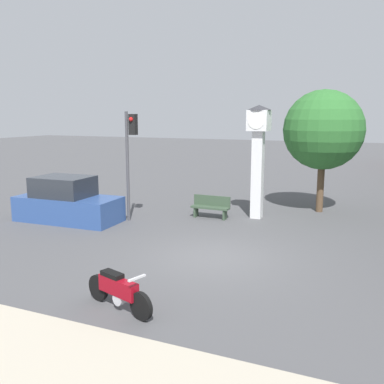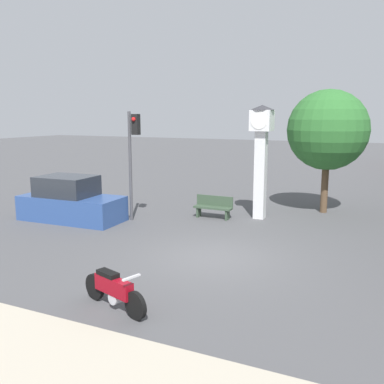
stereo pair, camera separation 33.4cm
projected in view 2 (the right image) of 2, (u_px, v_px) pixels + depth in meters
ground_plane at (213, 257)px, 12.83m from camera, size 120.00×120.00×0.00m
motorcycle at (114, 290)px, 9.36m from camera, size 2.01×0.79×0.92m
clock_tower at (261, 145)px, 17.18m from camera, size 0.99×0.99×4.61m
traffic_light at (133, 147)px, 16.82m from camera, size 0.50×0.35×4.35m
street_tree at (328, 130)px, 18.16m from camera, size 3.42×3.42×5.30m
bench at (213, 206)px, 17.67m from camera, size 1.60×0.44×0.92m
parked_car at (71, 202)px, 17.27m from camera, size 4.27×1.96×1.80m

